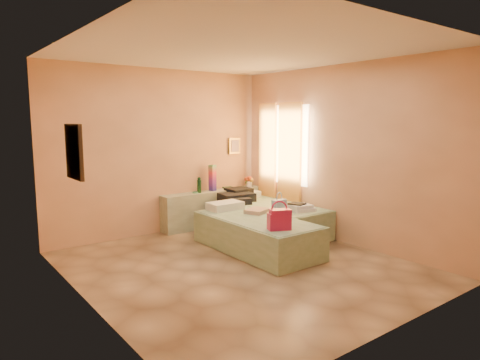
{
  "coord_description": "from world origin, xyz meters",
  "views": [
    {
      "loc": [
        -3.35,
        -4.37,
        1.94
      ],
      "look_at": [
        0.64,
        0.85,
        1.02
      ],
      "focal_mm": 32.0,
      "sensor_mm": 36.0,
      "label": 1
    }
  ],
  "objects_px": {
    "blue_handbag": "(279,205)",
    "water_bottle": "(199,185)",
    "bed_right": "(272,218)",
    "magenta_handbag": "(279,219)",
    "towel_stack": "(302,208)",
    "flower_vase": "(249,181)",
    "green_book": "(228,188)",
    "headboard_ledge": "(213,208)",
    "bed_left": "(256,235)"
  },
  "relations": [
    {
      "from": "blue_handbag",
      "to": "water_bottle",
      "type": "bearing_deg",
      "value": 110.38
    },
    {
      "from": "bed_right",
      "to": "magenta_handbag",
      "type": "bearing_deg",
      "value": -128.49
    },
    {
      "from": "water_bottle",
      "to": "towel_stack",
      "type": "distance_m",
      "value": 1.93
    },
    {
      "from": "flower_vase",
      "to": "blue_handbag",
      "type": "relative_size",
      "value": 1.0
    },
    {
      "from": "green_book",
      "to": "towel_stack",
      "type": "bearing_deg",
      "value": -70.87
    },
    {
      "from": "green_book",
      "to": "blue_handbag",
      "type": "relative_size",
      "value": 0.68
    },
    {
      "from": "bed_right",
      "to": "towel_stack",
      "type": "xyz_separation_m",
      "value": [
        0.02,
        -0.69,
        0.3
      ]
    },
    {
      "from": "headboard_ledge",
      "to": "blue_handbag",
      "type": "relative_size",
      "value": 8.13
    },
    {
      "from": "blue_handbag",
      "to": "towel_stack",
      "type": "bearing_deg",
      "value": -56.24
    },
    {
      "from": "headboard_ledge",
      "to": "bed_left",
      "type": "height_order",
      "value": "headboard_ledge"
    },
    {
      "from": "green_book",
      "to": "flower_vase",
      "type": "relative_size",
      "value": 0.68
    },
    {
      "from": "green_book",
      "to": "flower_vase",
      "type": "xyz_separation_m",
      "value": [
        0.43,
        -0.12,
        0.11
      ]
    },
    {
      "from": "bed_left",
      "to": "towel_stack",
      "type": "xyz_separation_m",
      "value": [
        0.92,
        -0.04,
        0.3
      ]
    },
    {
      "from": "flower_vase",
      "to": "bed_right",
      "type": "bearing_deg",
      "value": -105.76
    },
    {
      "from": "headboard_ledge",
      "to": "water_bottle",
      "type": "bearing_deg",
      "value": -173.99
    },
    {
      "from": "bed_right",
      "to": "magenta_handbag",
      "type": "relative_size",
      "value": 6.76
    },
    {
      "from": "green_book",
      "to": "headboard_ledge",
      "type": "bearing_deg",
      "value": -155.85
    },
    {
      "from": "bed_left",
      "to": "flower_vase",
      "type": "relative_size",
      "value": 7.89
    },
    {
      "from": "magenta_handbag",
      "to": "blue_handbag",
      "type": "distance_m",
      "value": 1.29
    },
    {
      "from": "blue_handbag",
      "to": "bed_right",
      "type": "bearing_deg",
      "value": 58.04
    },
    {
      "from": "green_book",
      "to": "towel_stack",
      "type": "height_order",
      "value": "green_book"
    },
    {
      "from": "headboard_ledge",
      "to": "towel_stack",
      "type": "bearing_deg",
      "value": -72.57
    },
    {
      "from": "flower_vase",
      "to": "blue_handbag",
      "type": "xyz_separation_m",
      "value": [
        -0.49,
        -1.39,
        -0.2
      ]
    },
    {
      "from": "magenta_handbag",
      "to": "blue_handbag",
      "type": "relative_size",
      "value": 1.17
    },
    {
      "from": "headboard_ledge",
      "to": "bed_left",
      "type": "distance_m",
      "value": 1.74
    },
    {
      "from": "headboard_ledge",
      "to": "magenta_handbag",
      "type": "distance_m",
      "value": 2.48
    },
    {
      "from": "green_book",
      "to": "magenta_handbag",
      "type": "distance_m",
      "value": 2.63
    },
    {
      "from": "water_bottle",
      "to": "towel_stack",
      "type": "xyz_separation_m",
      "value": [
        0.87,
        -1.71,
        -0.23
      ]
    },
    {
      "from": "bed_right",
      "to": "blue_handbag",
      "type": "height_order",
      "value": "blue_handbag"
    },
    {
      "from": "bed_right",
      "to": "water_bottle",
      "type": "xyz_separation_m",
      "value": [
        -0.85,
        1.02,
        0.53
      ]
    },
    {
      "from": "water_bottle",
      "to": "towel_stack",
      "type": "relative_size",
      "value": 0.76
    },
    {
      "from": "bed_left",
      "to": "bed_right",
      "type": "height_order",
      "value": "same"
    },
    {
      "from": "blue_handbag",
      "to": "green_book",
      "type": "bearing_deg",
      "value": 83.68
    },
    {
      "from": "magenta_handbag",
      "to": "towel_stack",
      "type": "bearing_deg",
      "value": 55.35
    },
    {
      "from": "green_book",
      "to": "blue_handbag",
      "type": "height_order",
      "value": "green_book"
    },
    {
      "from": "water_bottle",
      "to": "magenta_handbag",
      "type": "height_order",
      "value": "water_bottle"
    },
    {
      "from": "headboard_ledge",
      "to": "magenta_handbag",
      "type": "height_order",
      "value": "magenta_handbag"
    },
    {
      "from": "water_bottle",
      "to": "green_book",
      "type": "bearing_deg",
      "value": 8.38
    },
    {
      "from": "bed_right",
      "to": "blue_handbag",
      "type": "xyz_separation_m",
      "value": [
        -0.21,
        -0.39,
        0.33
      ]
    },
    {
      "from": "headboard_ledge",
      "to": "green_book",
      "type": "bearing_deg",
      "value": 10.4
    },
    {
      "from": "bed_right",
      "to": "flower_vase",
      "type": "xyz_separation_m",
      "value": [
        0.28,
        1.0,
        0.53
      ]
    },
    {
      "from": "water_bottle",
      "to": "towel_stack",
      "type": "height_order",
      "value": "water_bottle"
    },
    {
      "from": "magenta_handbag",
      "to": "blue_handbag",
      "type": "bearing_deg",
      "value": 72.09
    },
    {
      "from": "green_book",
      "to": "towel_stack",
      "type": "xyz_separation_m",
      "value": [
        0.17,
        -1.81,
        -0.11
      ]
    },
    {
      "from": "flower_vase",
      "to": "towel_stack",
      "type": "height_order",
      "value": "flower_vase"
    },
    {
      "from": "magenta_handbag",
      "to": "blue_handbag",
      "type": "height_order",
      "value": "magenta_handbag"
    },
    {
      "from": "magenta_handbag",
      "to": "headboard_ledge",
      "type": "bearing_deg",
      "value": 101.6
    },
    {
      "from": "bed_left",
      "to": "water_bottle",
      "type": "distance_m",
      "value": 1.75
    },
    {
      "from": "bed_left",
      "to": "blue_handbag",
      "type": "bearing_deg",
      "value": 20.67
    },
    {
      "from": "water_bottle",
      "to": "magenta_handbag",
      "type": "distance_m",
      "value": 2.37
    }
  ]
}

